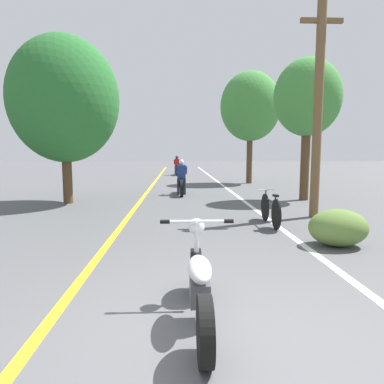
{
  "coord_description": "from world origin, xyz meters",
  "views": [
    {
      "loc": [
        -0.35,
        -3.04,
        1.77
      ],
      "look_at": [
        -0.04,
        4.31,
        0.9
      ],
      "focal_mm": 32.0,
      "sensor_mm": 36.0,
      "label": 1
    }
  ],
  "objects_px": {
    "motorcycle_rider_far": "(177,168)",
    "roadside_tree_left": "(64,100)",
    "motorcycle_rider_lead": "(181,182)",
    "roadside_tree_right_far": "(250,107)",
    "bicycle_parked": "(270,210)",
    "roadside_tree_right_near": "(307,98)",
    "motorcycle_foreground": "(199,284)",
    "utility_pole": "(318,107)"
  },
  "relations": [
    {
      "from": "motorcycle_foreground",
      "to": "bicycle_parked",
      "type": "relative_size",
      "value": 1.16
    },
    {
      "from": "utility_pole",
      "to": "roadside_tree_right_far",
      "type": "xyz_separation_m",
      "value": [
        0.35,
        10.15,
        1.31
      ]
    },
    {
      "from": "roadside_tree_right_far",
      "to": "motorcycle_rider_lead",
      "type": "distance_m",
      "value": 7.39
    },
    {
      "from": "bicycle_parked",
      "to": "motorcycle_foreground",
      "type": "bearing_deg",
      "value": -113.38
    },
    {
      "from": "utility_pole",
      "to": "roadside_tree_left",
      "type": "distance_m",
      "value": 8.02
    },
    {
      "from": "motorcycle_rider_far",
      "to": "roadside_tree_left",
      "type": "bearing_deg",
      "value": -104.77
    },
    {
      "from": "roadside_tree_left",
      "to": "motorcycle_rider_lead",
      "type": "relative_size",
      "value": 2.62
    },
    {
      "from": "utility_pole",
      "to": "roadside_tree_right_far",
      "type": "height_order",
      "value": "roadside_tree_right_far"
    },
    {
      "from": "motorcycle_foreground",
      "to": "motorcycle_rider_far",
      "type": "height_order",
      "value": "motorcycle_rider_far"
    },
    {
      "from": "roadside_tree_right_near",
      "to": "roadside_tree_left",
      "type": "bearing_deg",
      "value": -176.81
    },
    {
      "from": "motorcycle_foreground",
      "to": "bicycle_parked",
      "type": "height_order",
      "value": "motorcycle_foreground"
    },
    {
      "from": "roadside_tree_left",
      "to": "motorcycle_foreground",
      "type": "distance_m",
      "value": 9.86
    },
    {
      "from": "roadside_tree_right_far",
      "to": "bicycle_parked",
      "type": "distance_m",
      "value": 11.9
    },
    {
      "from": "utility_pole",
      "to": "bicycle_parked",
      "type": "relative_size",
      "value": 3.34
    },
    {
      "from": "motorcycle_rider_lead",
      "to": "motorcycle_rider_far",
      "type": "bearing_deg",
      "value": 90.98
    },
    {
      "from": "roadside_tree_right_far",
      "to": "bicycle_parked",
      "type": "xyz_separation_m",
      "value": [
        -1.8,
        -11.1,
        -3.87
      ]
    },
    {
      "from": "roadside_tree_right_near",
      "to": "bicycle_parked",
      "type": "xyz_separation_m",
      "value": [
        -2.41,
        -4.27,
        -3.29
      ]
    },
    {
      "from": "roadside_tree_right_near",
      "to": "motorcycle_rider_far",
      "type": "height_order",
      "value": "roadside_tree_right_near"
    },
    {
      "from": "bicycle_parked",
      "to": "motorcycle_rider_far",
      "type": "bearing_deg",
      "value": 97.25
    },
    {
      "from": "motorcycle_foreground",
      "to": "roadside_tree_left",
      "type": "bearing_deg",
      "value": 115.31
    },
    {
      "from": "roadside_tree_right_far",
      "to": "roadside_tree_right_near",
      "type": "bearing_deg",
      "value": -84.9
    },
    {
      "from": "motorcycle_foreground",
      "to": "utility_pole",
      "type": "bearing_deg",
      "value": 58.28
    },
    {
      "from": "utility_pole",
      "to": "motorcycle_rider_far",
      "type": "distance_m",
      "value": 17.57
    },
    {
      "from": "motorcycle_rider_far",
      "to": "bicycle_parked",
      "type": "distance_m",
      "value": 18.11
    },
    {
      "from": "roadside_tree_left",
      "to": "motorcycle_rider_far",
      "type": "relative_size",
      "value": 2.6
    },
    {
      "from": "roadside_tree_right_far",
      "to": "utility_pole",
      "type": "bearing_deg",
      "value": -91.95
    },
    {
      "from": "motorcycle_foreground",
      "to": "motorcycle_rider_far",
      "type": "bearing_deg",
      "value": 90.68
    },
    {
      "from": "utility_pole",
      "to": "motorcycle_rider_lead",
      "type": "bearing_deg",
      "value": 124.92
    },
    {
      "from": "roadside_tree_right_near",
      "to": "roadside_tree_right_far",
      "type": "bearing_deg",
      "value": 95.1
    },
    {
      "from": "roadside_tree_right_far",
      "to": "motorcycle_rider_lead",
      "type": "relative_size",
      "value": 2.89
    },
    {
      "from": "motorcycle_foreground",
      "to": "motorcycle_rider_lead",
      "type": "bearing_deg",
      "value": 90.34
    },
    {
      "from": "roadside_tree_right_far",
      "to": "motorcycle_rider_far",
      "type": "distance_m",
      "value": 8.8
    },
    {
      "from": "roadside_tree_right_near",
      "to": "motorcycle_foreground",
      "type": "height_order",
      "value": "roadside_tree_right_near"
    },
    {
      "from": "motorcycle_foreground",
      "to": "bicycle_parked",
      "type": "xyz_separation_m",
      "value": [
        2.02,
        4.67,
        -0.03
      ]
    },
    {
      "from": "motorcycle_rider_lead",
      "to": "roadside_tree_right_far",
      "type": "bearing_deg",
      "value": 52.56
    },
    {
      "from": "motorcycle_rider_lead",
      "to": "motorcycle_rider_far",
      "type": "relative_size",
      "value": 0.99
    },
    {
      "from": "roadside_tree_right_near",
      "to": "bicycle_parked",
      "type": "distance_m",
      "value": 5.9
    },
    {
      "from": "roadside_tree_right_near",
      "to": "roadside_tree_left",
      "type": "height_order",
      "value": "roadside_tree_left"
    },
    {
      "from": "roadside_tree_right_near",
      "to": "motorcycle_rider_lead",
      "type": "relative_size",
      "value": 2.38
    },
    {
      "from": "motorcycle_foreground",
      "to": "roadside_tree_right_near",
      "type": "bearing_deg",
      "value": 63.61
    },
    {
      "from": "roadside_tree_left",
      "to": "bicycle_parked",
      "type": "bearing_deg",
      "value": -32.24
    },
    {
      "from": "motorcycle_rider_lead",
      "to": "bicycle_parked",
      "type": "bearing_deg",
      "value": -70.95
    }
  ]
}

